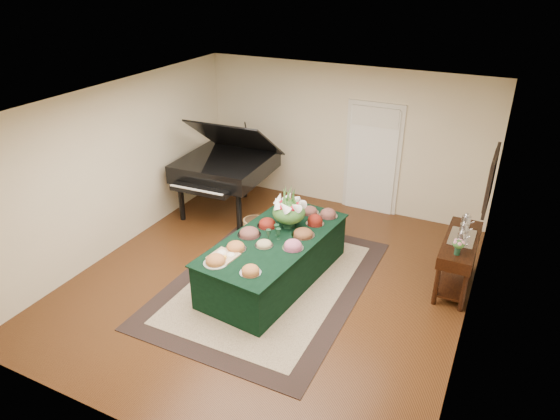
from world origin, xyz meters
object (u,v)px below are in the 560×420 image
at_px(floral_centerpiece, 289,208).
at_px(grand_piano, 226,165).
at_px(mahogany_sideboard, 460,250).
at_px(buffet_table, 274,259).

xyz_separation_m(floral_centerpiece, grand_piano, (-1.88, 1.26, -0.08)).
relative_size(grand_piano, mahogany_sideboard, 1.41).
xyz_separation_m(floral_centerpiece, mahogany_sideboard, (2.42, 0.61, -0.41)).
height_order(buffet_table, mahogany_sideboard, mahogany_sideboard).
bearing_deg(buffet_table, floral_centerpiece, 84.33).
relative_size(floral_centerpiece, mahogany_sideboard, 0.38).
relative_size(buffet_table, floral_centerpiece, 5.08).
relative_size(buffet_table, grand_piano, 1.38).
distance_m(grand_piano, mahogany_sideboard, 4.36).
relative_size(floral_centerpiece, grand_piano, 0.27).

